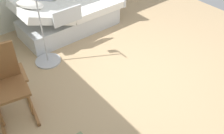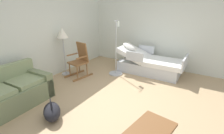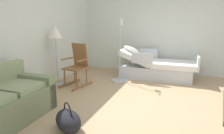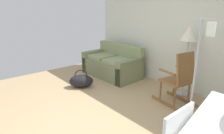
{
  "view_description": "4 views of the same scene",
  "coord_description": "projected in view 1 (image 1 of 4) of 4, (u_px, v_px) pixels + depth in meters",
  "views": [
    {
      "loc": [
        -2.26,
        2.23,
        2.76
      ],
      "look_at": [
        -0.25,
        0.63,
        0.66
      ],
      "focal_mm": 41.03,
      "sensor_mm": 36.0,
      "label": 1
    },
    {
      "loc": [
        -3.25,
        -1.68,
        2.15
      ],
      "look_at": [
        0.19,
        0.43,
        0.64
      ],
      "focal_mm": 27.45,
      "sensor_mm": 36.0,
      "label": 2
    },
    {
      "loc": [
        -3.62,
        -0.66,
        1.51
      ],
      "look_at": [
        -0.25,
        0.59,
        0.71
      ],
      "focal_mm": 31.11,
      "sensor_mm": 36.0,
      "label": 3
    },
    {
      "loc": [
        2.26,
        -1.39,
        1.8
      ],
      "look_at": [
        -0.1,
        0.63,
        0.85
      ],
      "focal_mm": 30.86,
      "sensor_mm": 36.0,
      "label": 4
    }
  ],
  "objects": [
    {
      "name": "hospital_bed",
      "position": [
        69.0,
        17.0,
        5.11
      ],
      "size": [
        1.05,
        2.12,
        0.94
      ],
      "color": "silver",
      "rests_on": "ground"
    },
    {
      "name": "rocking_chair",
      "position": [
        6.0,
        83.0,
        3.31
      ],
      "size": [
        0.83,
        0.6,
        1.05
      ],
      "color": "brown",
      "rests_on": "ground"
    },
    {
      "name": "iv_pole",
      "position": [
        46.0,
        50.0,
        4.32
      ],
      "size": [
        0.44,
        0.44,
        1.69
      ],
      "color": "#B2B5BA",
      "rests_on": "ground"
    },
    {
      "name": "ground_plane",
      "position": [
        132.0,
        75.0,
        4.19
      ],
      "size": [
        6.4,
        6.4,
        0.0
      ],
      "primitive_type": "plane",
      "color": "tan"
    }
  ]
}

